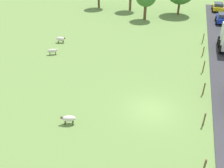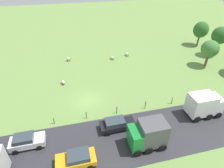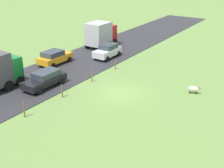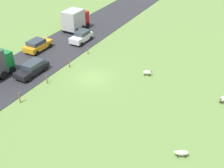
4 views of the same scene
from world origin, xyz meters
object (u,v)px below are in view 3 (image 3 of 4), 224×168
car_4 (45,79)px  sheep_0 (194,89)px  car_3 (108,51)px  truck_1 (101,34)px  car_1 (54,57)px

car_4 → sheep_0: bearing=-152.7°
car_3 → car_4: bearing=90.7°
truck_1 → car_3: (-3.46, 3.41, -0.96)m
truck_1 → car_1: (0.30, 8.82, -0.98)m
car_1 → car_3: bearing=-124.8°
sheep_0 → car_4: 13.93m
sheep_0 → truck_1: bearing=-26.2°
truck_1 → car_3: truck_1 is taller
sheep_0 → truck_1: 17.86m
car_3 → sheep_0: bearing=160.5°
car_1 → car_4: size_ratio=0.94×
car_1 → car_3: 6.59m
car_1 → car_4: (-3.90, 5.43, -0.04)m
sheep_0 → car_4: size_ratio=0.26×
sheep_0 → car_1: size_ratio=0.28×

